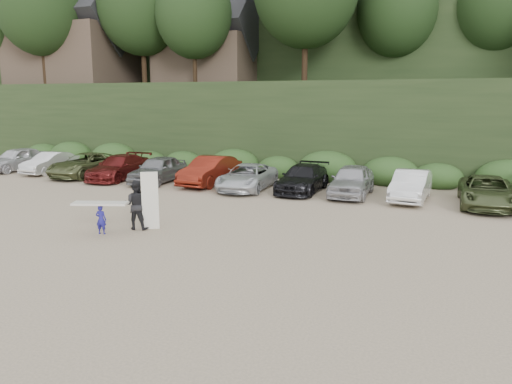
% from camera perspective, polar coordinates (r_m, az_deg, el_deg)
% --- Properties ---
extents(ground, '(120.00, 120.00, 0.00)m').
position_cam_1_polar(ground, '(17.95, -6.89, -5.50)').
color(ground, tan).
rests_on(ground, ground).
extents(hillside_backdrop, '(90.00, 41.50, 28.00)m').
position_cam_1_polar(hillside_backdrop, '(52.01, 13.32, 17.40)').
color(hillside_backdrop, black).
rests_on(hillside_backdrop, ground).
extents(parked_cars, '(39.95, 5.72, 1.64)m').
position_cam_1_polar(parked_cars, '(27.08, 2.03, 1.76)').
color(parked_cars, silver).
rests_on(parked_cars, ground).
extents(child_surfer, '(2.08, 1.23, 1.21)m').
position_cam_1_polar(child_surfer, '(19.30, -17.33, -2.25)').
color(child_surfer, navy).
rests_on(child_surfer, ground).
extents(adult_surfer, '(1.43, 0.91, 2.26)m').
position_cam_1_polar(adult_surfer, '(19.61, -13.37, -1.38)').
color(adult_surfer, black).
rests_on(adult_surfer, ground).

